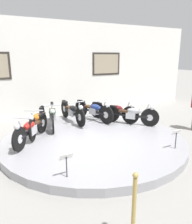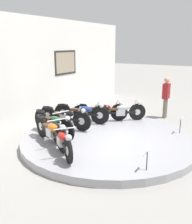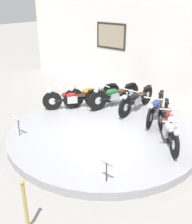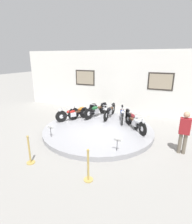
{
  "view_description": "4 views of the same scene",
  "coord_description": "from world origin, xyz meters",
  "px_view_note": "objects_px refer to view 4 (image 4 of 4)",
  "views": [
    {
      "loc": [
        -2.72,
        -5.34,
        2.49
      ],
      "look_at": [
        0.19,
        0.21,
        0.87
      ],
      "focal_mm": 35.0,
      "sensor_mm": 36.0,
      "label": 1
    },
    {
      "loc": [
        -6.54,
        -3.48,
        2.9
      ],
      "look_at": [
        -0.13,
        0.39,
        0.94
      ],
      "focal_mm": 42.0,
      "sensor_mm": 36.0,
      "label": 2
    },
    {
      "loc": [
        4.02,
        -5.04,
        3.58
      ],
      "look_at": [
        -0.26,
        -0.01,
        0.64
      ],
      "focal_mm": 42.0,
      "sensor_mm": 36.0,
      "label": 3
    },
    {
      "loc": [
        3.0,
        -7.18,
        3.45
      ],
      "look_at": [
        -0.15,
        0.08,
        0.95
      ],
      "focal_mm": 28.0,
      "sensor_mm": 36.0,
      "label": 4
    }
  ],
  "objects_px": {
    "motorcycle_green": "(96,110)",
    "info_placard_front_left": "(51,129)",
    "motorcycle_orange": "(83,111)",
    "motorcycle_black": "(110,111)",
    "motorcycle_maroon": "(132,117)",
    "motorcycle_blue": "(122,113)",
    "motorcycle_red": "(73,113)",
    "stanchion_post_left_of_entry": "(30,154)",
    "visitor_standing": "(184,130)",
    "motorcycle_silver": "(135,122)",
    "info_placard_front_centre": "(117,142)",
    "stanchion_post_right_of_entry": "(88,170)"
  },
  "relations": [
    {
      "from": "stanchion_post_right_of_entry",
      "to": "motorcycle_black",
      "type": "bearing_deg",
      "value": 102.34
    },
    {
      "from": "motorcycle_black",
      "to": "stanchion_post_right_of_entry",
      "type": "height_order",
      "value": "stanchion_post_right_of_entry"
    },
    {
      "from": "motorcycle_red",
      "to": "visitor_standing",
      "type": "height_order",
      "value": "visitor_standing"
    },
    {
      "from": "info_placard_front_left",
      "to": "visitor_standing",
      "type": "bearing_deg",
      "value": 12.51
    },
    {
      "from": "visitor_standing",
      "to": "motorcycle_orange",
      "type": "bearing_deg",
      "value": 161.63
    },
    {
      "from": "motorcycle_green",
      "to": "motorcycle_black",
      "type": "relative_size",
      "value": 0.98
    },
    {
      "from": "motorcycle_green",
      "to": "motorcycle_maroon",
      "type": "height_order",
      "value": "motorcycle_green"
    },
    {
      "from": "motorcycle_red",
      "to": "stanchion_post_left_of_entry",
      "type": "distance_m",
      "value": 3.85
    },
    {
      "from": "motorcycle_silver",
      "to": "info_placard_front_left",
      "type": "distance_m",
      "value": 3.82
    },
    {
      "from": "motorcycle_red",
      "to": "visitor_standing",
      "type": "distance_m",
      "value": 5.41
    },
    {
      "from": "motorcycle_red",
      "to": "stanchion_post_right_of_entry",
      "type": "distance_m",
      "value": 4.7
    },
    {
      "from": "motorcycle_maroon",
      "to": "visitor_standing",
      "type": "xyz_separation_m",
      "value": [
        2.25,
        -1.65,
        0.34
      ]
    },
    {
      "from": "motorcycle_silver",
      "to": "stanchion_post_right_of_entry",
      "type": "relative_size",
      "value": 1.51
    },
    {
      "from": "motorcycle_red",
      "to": "info_placard_front_centre",
      "type": "distance_m",
      "value": 3.82
    },
    {
      "from": "info_placard_front_centre",
      "to": "visitor_standing",
      "type": "bearing_deg",
      "value": 27.52
    },
    {
      "from": "motorcycle_green",
      "to": "motorcycle_blue",
      "type": "bearing_deg",
      "value": -0.07
    },
    {
      "from": "motorcycle_maroon",
      "to": "stanchion_post_left_of_entry",
      "type": "distance_m",
      "value": 5.05
    },
    {
      "from": "stanchion_post_left_of_entry",
      "to": "stanchion_post_right_of_entry",
      "type": "height_order",
      "value": "same"
    },
    {
      "from": "motorcycle_maroon",
      "to": "motorcycle_silver",
      "type": "xyz_separation_m",
      "value": [
        0.31,
        -0.6,
        -0.0
      ]
    },
    {
      "from": "motorcycle_orange",
      "to": "motorcycle_black",
      "type": "distance_m",
      "value": 1.48
    },
    {
      "from": "motorcycle_black",
      "to": "motorcycle_maroon",
      "type": "distance_m",
      "value": 1.48
    },
    {
      "from": "motorcycle_green",
      "to": "visitor_standing",
      "type": "bearing_deg",
      "value": -25.36
    },
    {
      "from": "stanchion_post_left_of_entry",
      "to": "motorcycle_blue",
      "type": "bearing_deg",
      "value": 68.97
    },
    {
      "from": "motorcycle_orange",
      "to": "info_placard_front_left",
      "type": "relative_size",
      "value": 3.63
    },
    {
      "from": "motorcycle_black",
      "to": "stanchion_post_left_of_entry",
      "type": "xyz_separation_m",
      "value": [
        -1.09,
        -4.98,
        -0.25
      ]
    },
    {
      "from": "motorcycle_red",
      "to": "motorcycle_black",
      "type": "distance_m",
      "value": 2.05
    },
    {
      "from": "motorcycle_black",
      "to": "motorcycle_silver",
      "type": "xyz_separation_m",
      "value": [
        1.67,
        -1.18,
        -0.02
      ]
    },
    {
      "from": "info_placard_front_centre",
      "to": "visitor_standing",
      "type": "distance_m",
      "value": 2.46
    },
    {
      "from": "motorcycle_red",
      "to": "motorcycle_black",
      "type": "bearing_deg",
      "value": 35.1
    },
    {
      "from": "motorcycle_orange",
      "to": "motorcycle_silver",
      "type": "height_order",
      "value": "motorcycle_orange"
    },
    {
      "from": "motorcycle_green",
      "to": "visitor_standing",
      "type": "height_order",
      "value": "visitor_standing"
    },
    {
      "from": "motorcycle_green",
      "to": "motorcycle_black",
      "type": "height_order",
      "value": "motorcycle_green"
    },
    {
      "from": "info_placard_front_left",
      "to": "visitor_standing",
      "type": "relative_size",
      "value": 0.31
    },
    {
      "from": "motorcycle_red",
      "to": "motorcycle_blue",
      "type": "distance_m",
      "value": 2.65
    },
    {
      "from": "motorcycle_green",
      "to": "motorcycle_black",
      "type": "bearing_deg",
      "value": 11.08
    },
    {
      "from": "motorcycle_green",
      "to": "motorcycle_blue",
      "type": "height_order",
      "value": "motorcycle_green"
    },
    {
      "from": "motorcycle_orange",
      "to": "info_placard_front_left",
      "type": "height_order",
      "value": "motorcycle_orange"
    },
    {
      "from": "motorcycle_maroon",
      "to": "info_placard_front_centre",
      "type": "relative_size",
      "value": 3.39
    },
    {
      "from": "motorcycle_blue",
      "to": "info_placard_front_left",
      "type": "distance_m",
      "value": 3.9
    },
    {
      "from": "info_placard_front_centre",
      "to": "stanchion_post_right_of_entry",
      "type": "distance_m",
      "value": 1.68
    },
    {
      "from": "motorcycle_black",
      "to": "visitor_standing",
      "type": "height_order",
      "value": "visitor_standing"
    },
    {
      "from": "motorcycle_green",
      "to": "motorcycle_black",
      "type": "distance_m",
      "value": 0.78
    },
    {
      "from": "info_placard_front_left",
      "to": "stanchion_post_left_of_entry",
      "type": "distance_m",
      "value": 1.68
    },
    {
      "from": "motorcycle_green",
      "to": "info_placard_front_left",
      "type": "xyz_separation_m",
      "value": [
        -0.69,
        -3.2,
        -0.03
      ]
    },
    {
      "from": "motorcycle_green",
      "to": "motorcycle_red",
      "type": "bearing_deg",
      "value": -131.52
    },
    {
      "from": "motorcycle_maroon",
      "to": "stanchion_post_right_of_entry",
      "type": "bearing_deg",
      "value": -93.6
    },
    {
      "from": "info_placard_front_left",
      "to": "stanchion_post_left_of_entry",
      "type": "height_order",
      "value": "stanchion_post_left_of_entry"
    },
    {
      "from": "info_placard_front_left",
      "to": "motorcycle_orange",
      "type": "bearing_deg",
      "value": 88.03
    },
    {
      "from": "motorcycle_red",
      "to": "info_placard_front_left",
      "type": "height_order",
      "value": "motorcycle_red"
    },
    {
      "from": "motorcycle_orange",
      "to": "motorcycle_maroon",
      "type": "xyz_separation_m",
      "value": [
        2.73,
        -0.0,
        -0.02
      ]
    }
  ]
}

